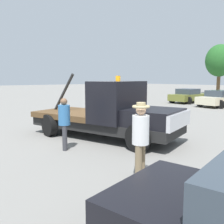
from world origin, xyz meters
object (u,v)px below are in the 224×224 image
Objects in this scene: person_near_truck at (141,135)px; tree_left at (220,61)px; tow_truck at (112,114)px; parked_car_cream at (221,99)px; person_at_hood at (64,120)px; parked_car_olive at (189,96)px.

tree_left is at bearing -87.41° from person_near_truck.
parked_car_cream is (-2.71, 14.00, -0.29)m from tow_truck.
parked_car_cream is 0.63× the size of tree_left.
person_at_hood reaches higher than parked_car_cream.
tree_left is (-8.83, 16.78, 4.30)m from parked_car_cream.
tree_left is at bearing -132.44° from person_at_hood.
tow_truck reaches higher than parked_car_cream.
parked_car_olive is 17.23m from tree_left.
parked_car_cream is (-2.92, 16.16, -0.32)m from person_at_hood.
parked_car_olive and parked_car_cream have the same top height.
person_at_hood is at bearing -100.91° from tow_truck.
person_near_truck reaches higher than parked_car_cream.
parked_car_cream is at bearing -62.26° from tree_left.
tow_truck is 0.87× the size of tree_left.
tow_truck is 3.60× the size of person_near_truck.
tow_truck is 4.02m from person_near_truck.
person_near_truck is at bearing 119.91° from person_at_hood.
tree_left reaches higher than person_at_hood.
parked_car_cream is at bearing -141.82° from person_at_hood.
person_at_hood is 0.39× the size of parked_car_olive.
tree_left is (-5.21, 15.86, 4.30)m from parked_car_olive.
tree_left reaches higher than parked_car_olive.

